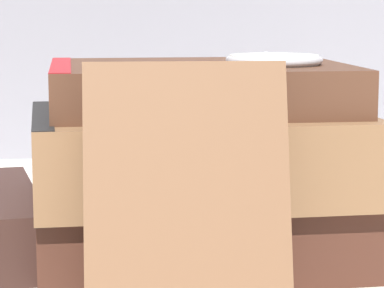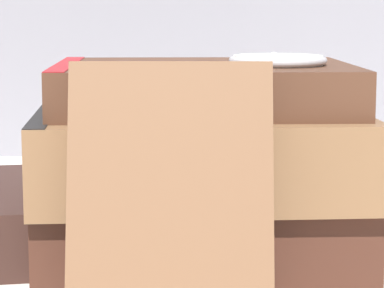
{
  "view_description": "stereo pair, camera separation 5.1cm",
  "coord_description": "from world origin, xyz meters",
  "px_view_note": "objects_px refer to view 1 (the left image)",
  "views": [
    {
      "loc": [
        -0.03,
        -0.5,
        0.16
      ],
      "look_at": [
        0.02,
        0.03,
        0.08
      ],
      "focal_mm": 85.0,
      "sensor_mm": 36.0,
      "label": 1
    },
    {
      "loc": [
        0.02,
        -0.5,
        0.16
      ],
      "look_at": [
        0.02,
        0.03,
        0.08
      ],
      "focal_mm": 85.0,
      "sensor_mm": 36.0,
      "label": 2
    }
  ],
  "objects_px": {
    "pocket_watch": "(274,60)",
    "book_flat_bottom": "(185,223)",
    "book_flat_middle": "(188,153)",
    "book_leaning_front": "(187,204)",
    "book_flat_top": "(191,87)"
  },
  "relations": [
    {
      "from": "book_leaning_front",
      "to": "pocket_watch",
      "type": "bearing_deg",
      "value": 58.82
    },
    {
      "from": "book_flat_top",
      "to": "pocket_watch",
      "type": "bearing_deg",
      "value": -14.59
    },
    {
      "from": "book_flat_middle",
      "to": "book_flat_top",
      "type": "bearing_deg",
      "value": 74.05
    },
    {
      "from": "pocket_watch",
      "to": "book_flat_middle",
      "type": "bearing_deg",
      "value": -177.55
    },
    {
      "from": "book_flat_middle",
      "to": "book_leaning_front",
      "type": "relative_size",
      "value": 1.58
    },
    {
      "from": "book_flat_bottom",
      "to": "book_leaning_front",
      "type": "height_order",
      "value": "book_leaning_front"
    },
    {
      "from": "book_flat_bottom",
      "to": "pocket_watch",
      "type": "xyz_separation_m",
      "value": [
        0.05,
        -0.01,
        0.1
      ]
    },
    {
      "from": "book_flat_middle",
      "to": "book_flat_bottom",
      "type": "bearing_deg",
      "value": 89.65
    },
    {
      "from": "book_flat_middle",
      "to": "book_flat_top",
      "type": "xyz_separation_m",
      "value": [
        0.0,
        0.01,
        0.04
      ]
    },
    {
      "from": "book_flat_bottom",
      "to": "book_flat_top",
      "type": "height_order",
      "value": "book_flat_top"
    },
    {
      "from": "pocket_watch",
      "to": "book_flat_bottom",
      "type": "bearing_deg",
      "value": 167.11
    },
    {
      "from": "book_flat_middle",
      "to": "pocket_watch",
      "type": "distance_m",
      "value": 0.08
    },
    {
      "from": "book_flat_middle",
      "to": "book_leaning_front",
      "type": "distance_m",
      "value": 0.1
    },
    {
      "from": "book_leaning_front",
      "to": "pocket_watch",
      "type": "height_order",
      "value": "book_leaning_front"
    },
    {
      "from": "book_flat_middle",
      "to": "book_flat_top",
      "type": "distance_m",
      "value": 0.04
    }
  ]
}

